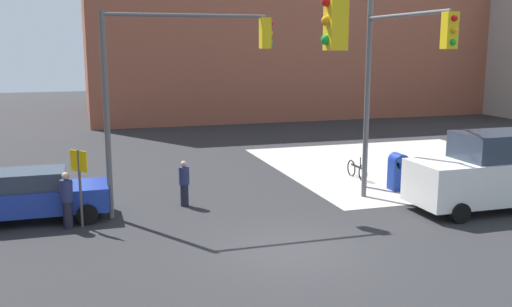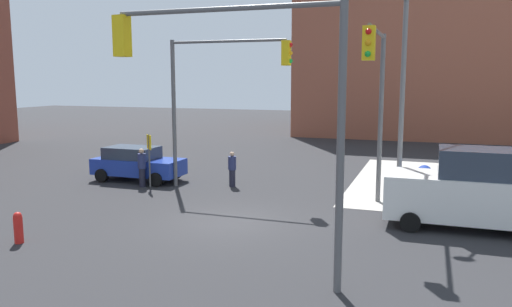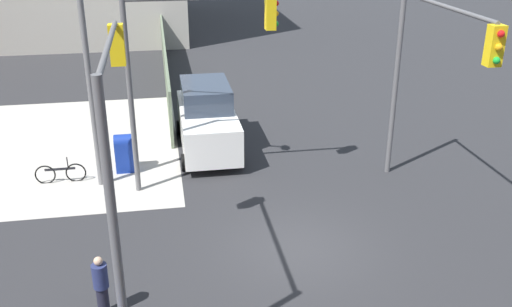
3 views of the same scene
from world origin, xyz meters
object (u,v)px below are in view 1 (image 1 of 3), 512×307
(pedestrian_crossing, at_px, (184,183))
(bicycle_at_crosswalk, at_px, (38,201))
(bicycle_leaning_on_fence, at_px, (357,170))
(traffic_signal_ne_corner, at_px, (396,73))
(mailbox_blue, at_px, (398,171))
(hatchback_blue, at_px, (35,194))
(street_lamp_corner, at_px, (370,66))
(smokestack, at_px, (479,27))
(pedestrian_waiting, at_px, (67,199))
(traffic_signal_se_corner, at_px, (488,87))
(traffic_signal_nw_corner, at_px, (173,72))
(van_white_delivery, at_px, (492,172))

(pedestrian_crossing, xyz_separation_m, bicycle_at_crosswalk, (-4.80, 0.80, -0.47))
(bicycle_leaning_on_fence, bearing_deg, traffic_signal_ne_corner, -103.60)
(mailbox_blue, distance_m, hatchback_blue, 12.98)
(pedestrian_crossing, bearing_deg, street_lamp_corner, -18.33)
(smokestack, xyz_separation_m, pedestrian_crossing, (-30.96, -24.80, -6.30))
(pedestrian_waiting, bearing_deg, hatchback_blue, 98.57)
(street_lamp_corner, distance_m, bicycle_at_crosswalk, 12.66)
(hatchback_blue, height_order, bicycle_at_crosswalk, hatchback_blue)
(traffic_signal_se_corner, distance_m, traffic_signal_ne_corner, 7.49)
(bicycle_leaning_on_fence, bearing_deg, street_lamp_corner, -106.79)
(traffic_signal_nw_corner, xyz_separation_m, mailbox_blue, (8.59, 0.50, -3.87))
(traffic_signal_se_corner, height_order, bicycle_at_crosswalk, traffic_signal_se_corner)
(traffic_signal_se_corner, xyz_separation_m, pedestrian_crossing, (-4.26, 9.70, -3.83))
(hatchback_blue, bearing_deg, street_lamp_corner, 2.54)
(pedestrian_crossing, bearing_deg, bicycle_leaning_on_fence, -5.66)
(traffic_signal_se_corner, height_order, hatchback_blue, traffic_signal_se_corner)
(traffic_signal_nw_corner, bearing_deg, traffic_signal_se_corner, -62.68)
(pedestrian_waiting, xyz_separation_m, bicycle_leaning_on_fence, (11.40, 3.40, -0.56))
(mailbox_blue, bearing_deg, bicycle_at_crosswalk, 175.60)
(street_lamp_corner, distance_m, pedestrian_waiting, 11.64)
(traffic_signal_se_corner, bearing_deg, bicycle_leaning_on_fence, 74.08)
(hatchback_blue, bearing_deg, pedestrian_crossing, 3.26)
(van_white_delivery, xyz_separation_m, pedestrian_crossing, (-9.81, 3.40, -0.46))
(smokestack, height_order, traffic_signal_nw_corner, smokestack)
(hatchback_blue, bearing_deg, bicycle_at_crosswalk, 91.25)
(traffic_signal_ne_corner, height_order, hatchback_blue, traffic_signal_ne_corner)
(smokestack, distance_m, van_white_delivery, 35.73)
(traffic_signal_nw_corner, xyz_separation_m, van_white_delivery, (10.20, -2.70, -3.35))
(traffic_signal_nw_corner, bearing_deg, mailbox_blue, 3.33)
(smokestack, bearing_deg, pedestrian_crossing, -141.31)
(street_lamp_corner, bearing_deg, bicycle_leaning_on_fence, 73.21)
(traffic_signal_nw_corner, bearing_deg, bicycle_at_crosswalk, 161.25)
(van_white_delivery, bearing_deg, pedestrian_crossing, 160.89)
(smokestack, relative_size, hatchback_blue, 3.33)
(street_lamp_corner, bearing_deg, mailbox_blue, -21.91)
(van_white_delivery, bearing_deg, street_lamp_corner, 126.87)
(hatchback_blue, height_order, van_white_delivery, van_white_delivery)
(mailbox_blue, xyz_separation_m, pedestrian_waiting, (-12.00, -1.20, 0.14))
(street_lamp_corner, bearing_deg, hatchback_blue, -177.46)
(traffic_signal_se_corner, distance_m, mailbox_blue, 10.99)
(smokestack, distance_m, street_lamp_corner, 34.34)
(smokestack, height_order, van_white_delivery, smokestack)
(smokestack, distance_m, traffic_signal_se_corner, 43.69)
(traffic_signal_se_corner, bearing_deg, street_lamp_corner, 74.23)
(mailbox_blue, height_order, van_white_delivery, van_white_delivery)
(pedestrian_crossing, bearing_deg, traffic_signal_ne_corner, -41.81)
(hatchback_blue, distance_m, pedestrian_waiting, 1.50)
(hatchback_blue, height_order, bicycle_leaning_on_fence, hatchback_blue)
(van_white_delivery, height_order, bicycle_leaning_on_fence, van_white_delivery)
(traffic_signal_ne_corner, xyz_separation_m, bicycle_leaning_on_fence, (1.10, 4.55, -4.25))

